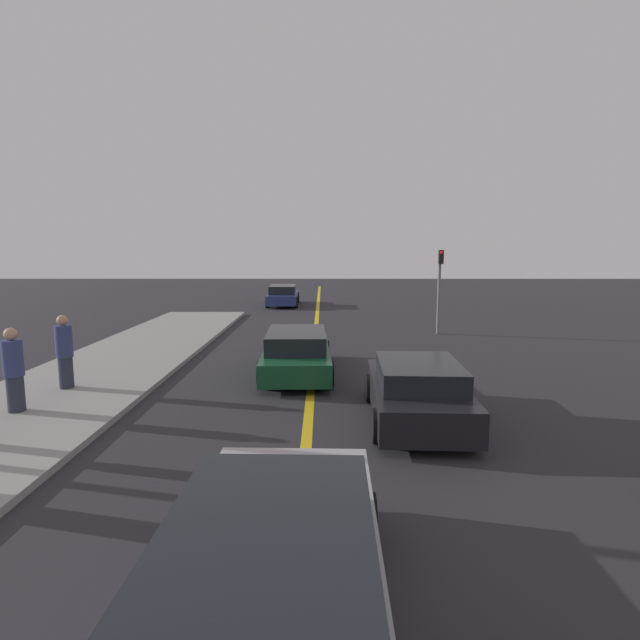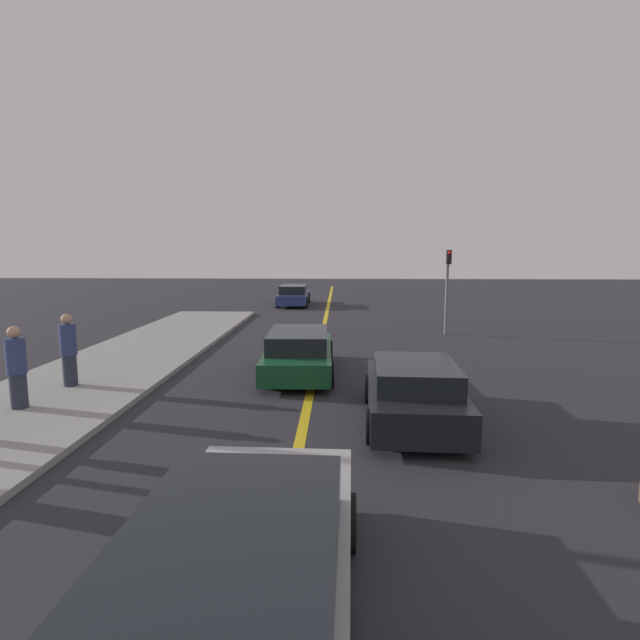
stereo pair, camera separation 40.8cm
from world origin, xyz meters
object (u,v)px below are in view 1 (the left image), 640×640
at_px(car_parked_left_lot, 297,352).
at_px(pedestrian_far_standing, 14,370).
at_px(car_far_distant, 417,392).
at_px(car_oncoming_far, 283,295).
at_px(car_ahead_center, 271,586).
at_px(pedestrian_by_sign, 65,352).
at_px(traffic_light, 439,282).

distance_m(car_parked_left_lot, pedestrian_far_standing, 6.61).
relative_size(car_far_distant, car_oncoming_far, 0.87).
relative_size(car_ahead_center, car_parked_left_lot, 1.05).
xyz_separation_m(car_ahead_center, pedestrian_by_sign, (-5.66, 7.71, 0.37)).
height_order(pedestrian_by_sign, traffic_light, traffic_light).
bearing_deg(car_far_distant, traffic_light, 77.29).
height_order(car_parked_left_lot, pedestrian_far_standing, pedestrian_far_standing).
bearing_deg(car_oncoming_far, pedestrian_by_sign, -102.00).
bearing_deg(car_oncoming_far, pedestrian_far_standing, -101.47).
height_order(car_ahead_center, traffic_light, traffic_light).
bearing_deg(car_parked_left_lot, car_far_distant, -57.31).
bearing_deg(car_ahead_center, pedestrian_by_sign, 127.62).
bearing_deg(car_far_distant, car_parked_left_lot, 126.68).
relative_size(car_oncoming_far, pedestrian_by_sign, 2.62).
height_order(car_parked_left_lot, traffic_light, traffic_light).
bearing_deg(pedestrian_far_standing, car_parked_left_lot, 33.23).
bearing_deg(car_far_distant, car_ahead_center, -109.19).
bearing_deg(pedestrian_by_sign, car_parked_left_lot, 19.36).
relative_size(pedestrian_far_standing, pedestrian_by_sign, 0.98).
bearing_deg(pedestrian_by_sign, car_oncoming_far, 78.98).
bearing_deg(car_ahead_center, car_parked_left_lot, 93.01).
xyz_separation_m(car_far_distant, car_parked_left_lot, (-2.58, 3.79, -0.00)).
xyz_separation_m(car_parked_left_lot, pedestrian_by_sign, (-5.38, -1.89, 0.40)).
xyz_separation_m(car_oncoming_far, traffic_light, (7.07, -10.45, 1.51)).
height_order(car_far_distant, pedestrian_far_standing, pedestrian_far_standing).
height_order(car_far_distant, traffic_light, traffic_light).
relative_size(car_far_distant, traffic_light, 1.18).
relative_size(car_parked_left_lot, car_oncoming_far, 1.00).
bearing_deg(car_ahead_center, pedestrian_far_standing, 135.44).
relative_size(car_ahead_center, pedestrian_by_sign, 2.76).
bearing_deg(car_parked_left_lot, pedestrian_by_sign, -162.22).
xyz_separation_m(pedestrian_by_sign, traffic_light, (10.74, 8.39, 1.11)).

